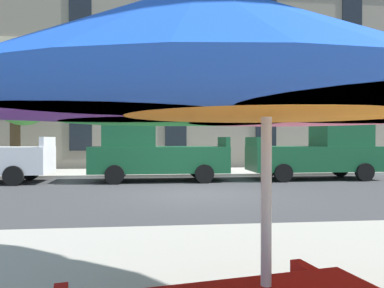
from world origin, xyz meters
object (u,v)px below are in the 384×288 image
Objects in this scene: pickup_green at (153,154)px; pickup_green_midblock at (320,153)px; street_tree_left at (23,90)px; patio_umbrella at (267,79)px.

pickup_green is 1.00× the size of pickup_green_midblock.
street_tree_left is 16.69m from patio_umbrella.
street_tree_left is 1.48× the size of patio_umbrella.
pickup_green is at bearing 180.00° from pickup_green_midblock.
street_tree_left is at bearing 153.32° from pickup_green.
patio_umbrella is at bearing -115.68° from pickup_green_midblock.
street_tree_left reaches higher than pickup_green.
pickup_green is 0.99× the size of street_tree_left.
pickup_green is 6.74m from street_tree_left.
pickup_green is 1.45× the size of patio_umbrella.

